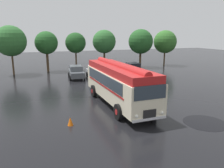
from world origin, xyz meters
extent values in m
plane|color=black|center=(0.00, 0.00, 0.00)|extent=(120.00, 120.00, 0.00)
cube|color=beige|center=(-0.93, 0.44, 1.60)|extent=(2.54, 10.01, 2.10)
cube|color=red|center=(-0.93, 0.44, 2.93)|extent=(2.34, 9.81, 0.56)
cylinder|color=red|center=(-0.93, 0.44, 3.19)|extent=(0.64, 9.50, 0.60)
cube|color=#2D3842|center=(0.34, 0.74, 2.17)|extent=(0.07, 8.00, 0.84)
cube|color=#2D3842|center=(-2.19, 0.73, 2.17)|extent=(0.07, 8.00, 0.84)
cube|color=red|center=(0.33, 0.64, 1.63)|extent=(0.06, 8.20, 0.12)
cube|color=red|center=(-2.19, 0.63, 1.63)|extent=(0.06, 8.20, 0.12)
cube|color=#2D3842|center=(-0.91, -4.58, 2.27)|extent=(2.20, 0.04, 0.88)
cube|color=black|center=(-0.91, -4.58, 0.90)|extent=(0.90, 0.06, 0.56)
cube|color=silver|center=(-0.91, -4.60, 0.57)|extent=(2.38, 0.11, 0.16)
sphere|color=white|center=(-0.01, -4.59, 0.87)|extent=(0.22, 0.22, 0.22)
sphere|color=white|center=(-1.81, -4.60, 0.87)|extent=(0.22, 0.22, 0.22)
cylinder|color=black|center=(0.38, -2.66, 0.55)|extent=(0.28, 1.10, 1.10)
cylinder|color=red|center=(0.38, -2.66, 0.55)|extent=(0.32, 0.39, 0.39)
cylinder|color=black|center=(-2.22, -2.67, 0.55)|extent=(0.28, 1.10, 1.10)
cylinder|color=red|center=(-2.22, -2.67, 0.55)|extent=(0.32, 0.39, 0.39)
cylinder|color=black|center=(0.36, 3.34, 0.55)|extent=(0.28, 1.10, 1.10)
cylinder|color=red|center=(0.36, 3.34, 0.55)|extent=(0.32, 0.39, 0.39)
cylinder|color=black|center=(-2.24, 3.33, 0.55)|extent=(0.28, 1.10, 1.10)
cylinder|color=red|center=(-2.24, 3.33, 0.55)|extent=(0.32, 0.39, 0.39)
cube|color=#4C5156|center=(-1.98, 12.46, 0.67)|extent=(2.10, 4.34, 0.70)
cube|color=#4C5156|center=(-1.96, 12.61, 1.34)|extent=(1.70, 2.32, 0.64)
cube|color=#2D3842|center=(-1.21, 12.53, 1.34)|extent=(0.21, 1.93, 0.50)
cube|color=#2D3842|center=(-2.72, 12.68, 1.34)|extent=(0.21, 1.93, 0.50)
cylinder|color=black|center=(-1.23, 11.08, 0.32)|extent=(0.26, 0.66, 0.64)
cylinder|color=black|center=(-2.98, 11.25, 0.32)|extent=(0.26, 0.66, 0.64)
cylinder|color=black|center=(-0.98, 13.67, 0.32)|extent=(0.26, 0.66, 0.64)
cylinder|color=black|center=(-2.73, 13.84, 0.32)|extent=(0.26, 0.66, 0.64)
cube|color=#B7BABF|center=(0.54, 11.77, 0.67)|extent=(1.79, 4.24, 0.70)
cube|color=#B7BABF|center=(0.54, 11.92, 1.34)|extent=(1.54, 2.22, 0.64)
cube|color=#2D3842|center=(1.30, 11.93, 1.34)|extent=(0.06, 1.93, 0.50)
cube|color=#2D3842|center=(-0.22, 11.90, 1.34)|extent=(0.06, 1.93, 0.50)
cylinder|color=black|center=(1.45, 10.49, 0.32)|extent=(0.21, 0.64, 0.64)
cylinder|color=black|center=(-0.31, 10.45, 0.32)|extent=(0.21, 0.64, 0.64)
cylinder|color=black|center=(1.39, 13.09, 0.32)|extent=(0.21, 0.64, 0.64)
cylinder|color=black|center=(-0.37, 13.05, 0.32)|extent=(0.21, 0.64, 0.64)
cube|color=navy|center=(3.48, 11.92, 0.67)|extent=(2.02, 4.32, 0.70)
cube|color=navy|center=(3.49, 12.07, 1.34)|extent=(1.66, 2.29, 0.64)
cube|color=#2D3842|center=(4.25, 12.01, 1.34)|extent=(0.17, 1.93, 0.50)
cube|color=#2D3842|center=(2.74, 12.13, 1.34)|extent=(0.17, 1.93, 0.50)
cylinder|color=black|center=(4.26, 10.55, 0.32)|extent=(0.25, 0.65, 0.64)
cylinder|color=black|center=(2.50, 10.69, 0.32)|extent=(0.25, 0.65, 0.64)
cylinder|color=black|center=(4.46, 13.15, 0.32)|extent=(0.25, 0.65, 0.64)
cylinder|color=black|center=(2.70, 13.29, 0.32)|extent=(0.25, 0.65, 0.64)
cube|color=black|center=(6.37, 12.52, 0.67)|extent=(1.93, 4.29, 0.70)
cube|color=black|center=(6.38, 12.67, 1.34)|extent=(1.61, 2.26, 0.64)
cube|color=#2D3842|center=(7.14, 12.63, 1.34)|extent=(0.13, 1.93, 0.50)
cube|color=#2D3842|center=(5.63, 12.71, 1.34)|extent=(0.13, 1.93, 0.50)
cylinder|color=black|center=(7.18, 11.17, 0.32)|extent=(0.23, 0.65, 0.64)
cylinder|color=black|center=(5.43, 11.27, 0.32)|extent=(0.23, 0.65, 0.64)
cylinder|color=black|center=(7.32, 13.77, 0.32)|extent=(0.23, 0.65, 0.64)
cylinder|color=black|center=(5.57, 13.87, 0.32)|extent=(0.23, 0.65, 0.64)
cylinder|color=#4C3823|center=(-9.86, 18.33, 1.58)|extent=(0.25, 0.25, 3.17)
sphere|color=#2D662D|center=(-9.86, 18.33, 4.77)|extent=(4.28, 4.28, 4.28)
sphere|color=#2D662D|center=(-9.58, 17.98, 5.14)|extent=(2.71, 2.71, 2.71)
cylinder|color=#4C3823|center=(-4.99, 19.55, 1.56)|extent=(0.38, 0.38, 3.12)
sphere|color=#235623|center=(-4.99, 19.55, 4.42)|extent=(3.47, 3.47, 3.47)
sphere|color=#235623|center=(-4.60, 19.73, 4.20)|extent=(1.93, 1.93, 1.93)
cylinder|color=#4C3823|center=(-0.62, 18.97, 1.58)|extent=(0.25, 0.25, 3.15)
sphere|color=#1E4C1E|center=(-0.62, 18.97, 4.36)|extent=(3.21, 3.21, 3.21)
sphere|color=#1E4C1E|center=(-0.62, 18.96, 4.49)|extent=(2.43, 2.43, 2.43)
cylinder|color=#4C3823|center=(4.56, 20.22, 1.49)|extent=(0.33, 0.33, 2.97)
sphere|color=#2D662D|center=(4.56, 20.22, 4.46)|extent=(3.96, 3.96, 3.96)
sphere|color=#2D662D|center=(4.78, 20.03, 4.61)|extent=(2.51, 2.51, 2.51)
cylinder|color=#4C3823|center=(10.58, 18.41, 1.44)|extent=(0.37, 0.37, 2.88)
sphere|color=#235623|center=(10.58, 18.41, 4.45)|extent=(4.21, 4.21, 4.21)
sphere|color=#235623|center=(10.60, 18.27, 4.57)|extent=(2.45, 2.45, 2.45)
cylinder|color=#4C3823|center=(15.82, 18.81, 1.39)|extent=(0.27, 0.27, 2.79)
sphere|color=#336B28|center=(15.82, 18.81, 4.34)|extent=(4.15, 4.15, 4.15)
sphere|color=#336B28|center=(16.14, 18.47, 4.41)|extent=(2.63, 2.63, 2.63)
cone|color=orange|center=(-5.45, -2.51, 0.28)|extent=(0.36, 0.36, 0.55)
cylinder|color=black|center=(2.93, -5.23, 0.00)|extent=(2.83, 2.83, 0.01)
camera|label=1|loc=(-7.56, -15.63, 5.71)|focal=35.00mm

